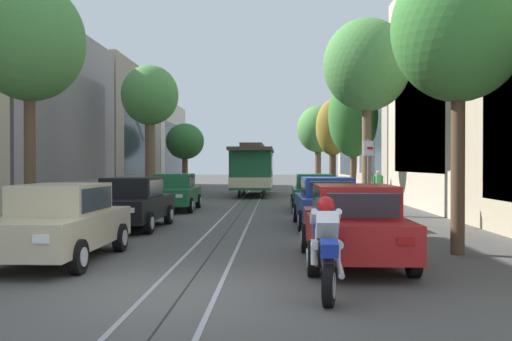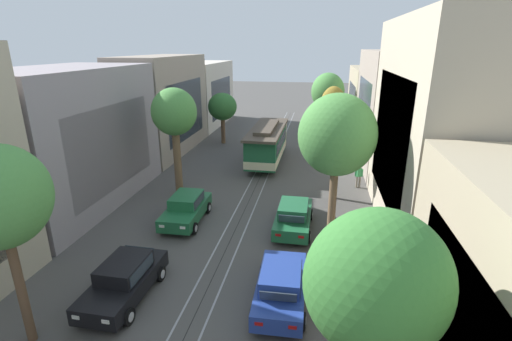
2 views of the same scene
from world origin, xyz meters
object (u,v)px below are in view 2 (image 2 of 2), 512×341
(street_tree_kerb_right_second, at_px, (337,136))
(cable_car_trolley, at_px, (267,144))
(street_tree_kerb_left_second, at_px, (174,114))
(street_tree_kerb_right_near, at_px, (376,286))
(parked_car_green_mid_right, at_px, (293,216))
(street_tree_kerb_left_mid, at_px, (222,107))
(street_tree_kerb_right_fourth, at_px, (333,110))
(street_tree_kerb_right_mid, at_px, (339,132))
(parked_car_blue_second_right, at_px, (281,285))
(pedestrian_on_left_pavement, at_px, (359,175))
(parked_car_green_mid_left, at_px, (186,208))
(parked_car_black_second_left, at_px, (124,280))
(street_tree_kerb_right_far, at_px, (328,92))
(street_sign_post, at_px, (319,260))

(street_tree_kerb_right_second, height_order, cable_car_trolley, street_tree_kerb_right_second)
(street_tree_kerb_left_second, relative_size, street_tree_kerb_right_near, 1.06)
(parked_car_green_mid_right, height_order, street_tree_kerb_left_mid, street_tree_kerb_left_mid)
(parked_car_green_mid_right, height_order, street_tree_kerb_right_fourth, street_tree_kerb_right_fourth)
(street_tree_kerb_left_second, bearing_deg, street_tree_kerb_left_mid, 91.82)
(street_tree_kerb_right_mid, bearing_deg, street_tree_kerb_right_second, -93.69)
(parked_car_green_mid_right, xyz_separation_m, street_tree_kerb_right_mid, (2.33, 4.84, 3.64))
(parked_car_blue_second_right, height_order, pedestrian_on_left_pavement, pedestrian_on_left_pavement)
(parked_car_green_mid_left, xyz_separation_m, street_tree_kerb_left_second, (-1.98, 4.07, 4.57))
(parked_car_black_second_left, height_order, street_tree_kerb_right_far, street_tree_kerb_right_far)
(street_tree_kerb_right_near, height_order, cable_car_trolley, street_tree_kerb_right_near)
(street_tree_kerb_right_mid, distance_m, street_sign_post, 10.85)
(street_tree_kerb_left_mid, xyz_separation_m, street_sign_post, (9.82, -23.28, -1.93))
(street_tree_kerb_left_second, relative_size, street_tree_kerb_right_second, 0.92)
(street_tree_kerb_left_mid, relative_size, street_tree_kerb_right_mid, 0.77)
(street_tree_kerb_right_near, xyz_separation_m, cable_car_trolley, (-5.45, 23.02, -3.27))
(parked_car_green_mid_right, relative_size, street_tree_kerb_right_mid, 0.66)
(parked_car_green_mid_right, bearing_deg, pedestrian_on_left_pavement, 60.29)
(street_tree_kerb_right_far, relative_size, pedestrian_on_left_pavement, 4.11)
(street_tree_kerb_left_second, bearing_deg, street_sign_post, -46.00)
(parked_car_black_second_left, relative_size, street_tree_kerb_left_mid, 0.87)
(street_tree_kerb_right_fourth, bearing_deg, pedestrian_on_left_pavement, -74.00)
(street_tree_kerb_right_mid, xyz_separation_m, street_tree_kerb_right_fourth, (-0.16, 8.67, -0.10))
(street_tree_kerb_right_mid, relative_size, pedestrian_on_left_pavement, 3.97)
(parked_car_green_mid_right, distance_m, street_tree_kerb_left_mid, 19.77)
(parked_car_green_mid_left, bearing_deg, parked_car_green_mid_right, -0.13)
(parked_car_black_second_left, xyz_separation_m, cable_car_trolley, (3.03, 18.31, 0.86))
(parked_car_green_mid_right, bearing_deg, street_tree_kerb_right_far, 85.22)
(parked_car_green_mid_right, height_order, street_tree_kerb_right_far, street_tree_kerb_right_far)
(parked_car_blue_second_right, xyz_separation_m, street_sign_post, (1.40, 0.48, 0.95))
(street_tree_kerb_left_mid, bearing_deg, parked_car_green_mid_right, -64.43)
(parked_car_green_mid_right, relative_size, street_tree_kerb_left_second, 0.62)
(parked_car_black_second_left, relative_size, cable_car_trolley, 0.48)
(parked_car_blue_second_right, height_order, cable_car_trolley, cable_car_trolley)
(parked_car_green_mid_right, height_order, cable_car_trolley, cable_car_trolley)
(parked_car_black_second_left, distance_m, street_tree_kerb_right_mid, 14.83)
(street_tree_kerb_right_second, xyz_separation_m, street_sign_post, (-0.50, -3.40, -4.04))
(parked_car_green_mid_right, distance_m, street_tree_kerb_right_mid, 6.49)
(parked_car_green_mid_right, bearing_deg, street_tree_kerb_right_mid, 64.30)
(cable_car_trolley, relative_size, street_sign_post, 3.24)
(street_tree_kerb_right_second, distance_m, pedestrian_on_left_pavement, 10.69)
(street_tree_kerb_right_second, bearing_deg, parked_car_green_mid_right, 130.05)
(street_tree_kerb_right_mid, bearing_deg, street_tree_kerb_right_far, 91.60)
(street_tree_kerb_right_near, relative_size, street_tree_kerb_right_fourth, 1.04)
(street_tree_kerb_right_near, bearing_deg, cable_car_trolley, 103.32)
(parked_car_green_mid_right, xyz_separation_m, street_tree_kerb_right_far, (1.85, 22.07, 4.04))
(parked_car_green_mid_right, xyz_separation_m, street_tree_kerb_left_second, (-8.01, 4.09, 4.57))
(street_tree_kerb_left_mid, xyz_separation_m, street_tree_kerb_right_fourth, (10.61, -4.14, 0.66))
(street_tree_kerb_left_mid, xyz_separation_m, street_tree_kerb_right_second, (10.31, -19.87, 2.12))
(parked_car_blue_second_right, bearing_deg, street_tree_kerb_right_near, -66.05)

